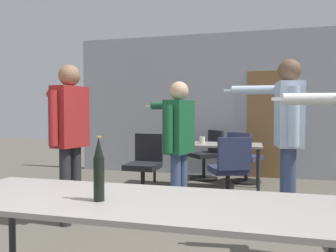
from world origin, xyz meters
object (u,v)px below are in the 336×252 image
object	(u,v)px
person_right_polo	(69,127)
office_chair_far_right	(145,168)
office_chair_near_pushed	(244,160)
drink_cup	(202,140)
person_left_plaid	(287,126)
office_chair_mid_tucked	(207,156)
person_center_tall	(178,136)
office_chair_side_rolled	(230,173)
beer_bottle	(99,170)

from	to	relation	value
person_right_polo	office_chair_far_right	size ratio (longest dim) A/B	1.92
office_chair_near_pushed	drink_cup	world-z (taller)	office_chair_near_pushed
person_left_plaid	office_chair_mid_tucked	distance (m)	2.79
person_left_plaid	person_right_polo	distance (m)	2.39
person_right_polo	office_chair_near_pushed	xyz separation A→B (m)	(1.86, 2.66, -0.67)
office_chair_mid_tucked	office_chair_far_right	world-z (taller)	office_chair_far_right
office_chair_mid_tucked	drink_cup	distance (m)	0.91
person_center_tall	office_chair_far_right	size ratio (longest dim) A/B	1.73
office_chair_side_rolled	drink_cup	size ratio (longest dim) A/B	8.84
office_chair_far_right	drink_cup	distance (m)	1.12
office_chair_mid_tucked	office_chair_near_pushed	size ratio (longest dim) A/B	1.01
office_chair_side_rolled	person_right_polo	bearing A→B (deg)	-168.26
office_chair_mid_tucked	drink_cup	size ratio (longest dim) A/B	8.66
person_left_plaid	office_chair_far_right	bearing A→B (deg)	61.31
office_chair_far_right	office_chair_near_pushed	size ratio (longest dim) A/B	1.02
person_right_polo	office_chair_near_pushed	world-z (taller)	person_right_polo
person_right_polo	beer_bottle	xyz separation A→B (m)	(1.15, -1.59, -0.17)
person_right_polo	office_chair_mid_tucked	bearing A→B (deg)	-8.66
person_center_tall	drink_cup	xyz separation A→B (m)	(0.04, 1.64, -0.18)
person_center_tall	office_chair_mid_tucked	distance (m)	2.53
office_chair_mid_tucked	office_chair_near_pushed	world-z (taller)	office_chair_mid_tucked
person_center_tall	beer_bottle	size ratio (longest dim) A/B	4.38
office_chair_near_pushed	beer_bottle	xyz separation A→B (m)	(-0.71, -4.25, 0.50)
person_left_plaid	office_chair_side_rolled	size ratio (longest dim) A/B	1.95
office_chair_far_right	beer_bottle	distance (m)	3.02
office_chair_side_rolled	beer_bottle	bearing A→B (deg)	-123.77
person_right_polo	office_chair_mid_tucked	world-z (taller)	person_right_polo
office_chair_near_pushed	office_chair_side_rolled	bearing A→B (deg)	-69.55
drink_cup	person_left_plaid	bearing A→B (deg)	-54.32
person_left_plaid	office_chair_mid_tucked	xyz separation A→B (m)	(-1.17, 2.43, -0.68)
office_chair_mid_tucked	beer_bottle	distance (m)	4.50
office_chair_side_rolled	person_left_plaid	bearing A→B (deg)	-69.64
person_left_plaid	beer_bottle	size ratio (longest dim) A/B	4.96
drink_cup	person_right_polo	bearing A→B (deg)	-120.35
person_center_tall	drink_cup	size ratio (longest dim) A/B	15.22
person_right_polo	office_chair_far_right	distance (m)	1.53
person_center_tall	office_chair_side_rolled	world-z (taller)	person_center_tall
office_chair_far_right	beer_bottle	bearing A→B (deg)	106.34
person_left_plaid	drink_cup	bearing A→B (deg)	31.36
office_chair_side_rolled	office_chair_mid_tucked	distance (m)	1.81
beer_bottle	office_chair_near_pushed	bearing A→B (deg)	80.47
office_chair_side_rolled	office_chair_far_right	xyz separation A→B (m)	(-1.25, 0.16, -0.00)
person_left_plaid	person_right_polo	xyz separation A→B (m)	(-2.35, -0.45, -0.01)
office_chair_mid_tucked	office_chair_far_right	xyz separation A→B (m)	(-0.72, -1.57, 0.01)
person_left_plaid	beer_bottle	world-z (taller)	person_left_plaid
person_center_tall	person_left_plaid	bearing A→B (deg)	-71.71
person_right_polo	office_chair_side_rolled	size ratio (longest dim) A/B	1.91
beer_bottle	person_left_plaid	bearing A→B (deg)	59.47
office_chair_far_right	office_chair_near_pushed	xyz separation A→B (m)	(1.41, 1.35, -0.02)
office_chair_far_right	drink_cup	xyz separation A→B (m)	(0.75, 0.74, 0.37)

